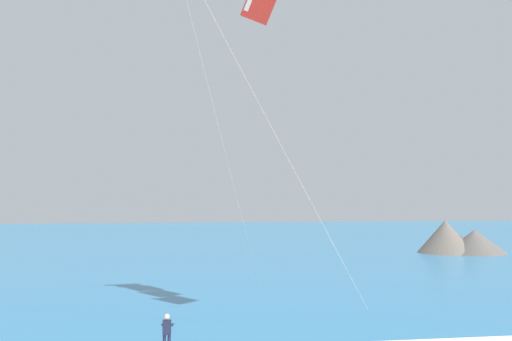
{
  "coord_description": "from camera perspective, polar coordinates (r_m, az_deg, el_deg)",
  "views": [
    {
      "loc": [
        -3.37,
        -8.26,
        6.51
      ],
      "look_at": [
        0.16,
        15.87,
        7.82
      ],
      "focal_mm": 36.89,
      "sensor_mm": 36.0,
      "label": 1
    }
  ],
  "objects": [
    {
      "name": "sea",
      "position": [
        80.45,
        -5.94,
        -7.63
      ],
      "size": [
        200.0,
        120.0,
        0.2
      ],
      "primitive_type": "cube",
      "color": "teal",
      "rests_on": "ground"
    },
    {
      "name": "kitesurfer",
      "position": [
        23.26,
        -9.64,
        -16.88
      ],
      "size": [
        0.55,
        0.55,
        1.69
      ],
      "color": "#191E38",
      "rests_on": "ground"
    },
    {
      "name": "headland_right",
      "position": [
        66.21,
        21.44,
        -7.15
      ],
      "size": [
        10.54,
        8.25,
        4.01
      ],
      "color": "#665B51",
      "rests_on": "ground"
    }
  ]
}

